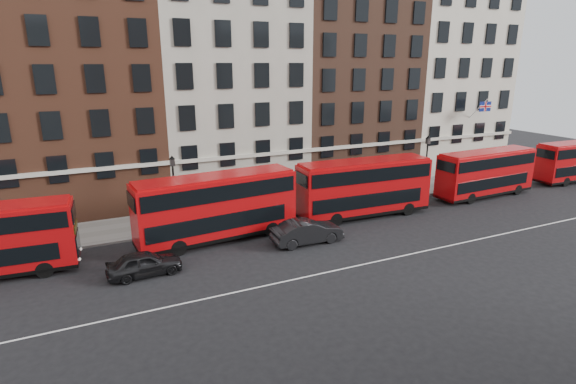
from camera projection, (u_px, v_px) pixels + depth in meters
name	position (u px, v px, depth m)	size (l,w,h in m)	color
ground	(317.00, 258.00, 28.28)	(120.00, 120.00, 0.00)	black
pavement	(257.00, 209.00, 37.41)	(80.00, 5.00, 0.15)	gray
kerb	(268.00, 219.00, 35.23)	(80.00, 0.30, 0.16)	gray
road_centre_line	(333.00, 271.00, 26.54)	(70.00, 0.12, 0.01)	white
building_terrace	(222.00, 81.00, 40.89)	(64.00, 11.95, 22.00)	beige
bus_b	(216.00, 206.00, 30.47)	(11.24, 3.64, 4.64)	#B3090C
bus_c	(364.00, 187.00, 35.32)	(11.00, 3.07, 4.58)	#B3090C
bus_d	(486.00, 172.00, 40.72)	(10.23, 2.87, 4.26)	#B3090C
car_rear	(144.00, 263.00, 25.87)	(1.70, 4.23, 1.44)	black
car_front	(307.00, 232.00, 30.49)	(1.73, 4.95, 1.63)	black
lamp_post_left	(174.00, 188.00, 32.68)	(0.44, 0.44, 5.33)	black
lamp_post_right	(426.00, 161.00, 41.45)	(0.44, 0.44, 5.33)	black
traffic_light	(495.00, 160.00, 45.11)	(0.25, 0.45, 3.27)	black
iron_railings	(248.00, 196.00, 39.16)	(6.60, 0.06, 1.00)	black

